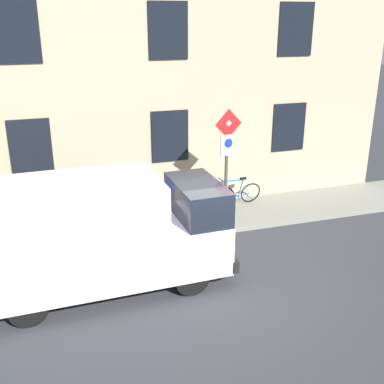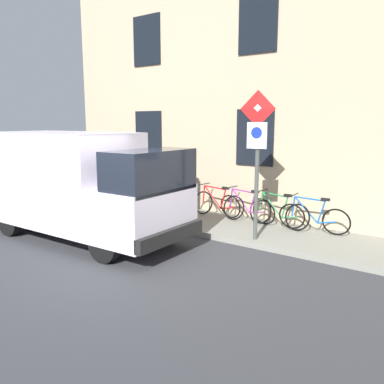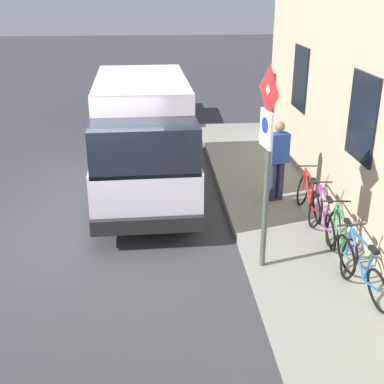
{
  "view_description": "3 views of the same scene",
  "coord_description": "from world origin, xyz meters",
  "px_view_note": "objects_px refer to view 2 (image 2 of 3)",
  "views": [
    {
      "loc": [
        -8.43,
        3.47,
        5.67
      ],
      "look_at": [
        2.24,
        0.08,
        1.45
      ],
      "focal_mm": 44.45,
      "sensor_mm": 36.0,
      "label": 1
    },
    {
      "loc": [
        -5.07,
        -5.14,
        2.76
      ],
      "look_at": [
        1.45,
        -0.26,
        1.32
      ],
      "focal_mm": 37.6,
      "sensor_mm": 36.0,
      "label": 2
    },
    {
      "loc": [
        1.05,
        -8.23,
        4.46
      ],
      "look_at": [
        1.72,
        0.31,
        0.92
      ],
      "focal_mm": 47.58,
      "sensor_mm": 36.0,
      "label": 3
    }
  ],
  "objects_px": {
    "bicycle_red": "(218,204)",
    "pedestrian": "(184,183)",
    "bicycle_green": "(278,212)",
    "bicycle_blue": "(313,217)",
    "sign_post_stacked": "(257,145)",
    "bicycle_purple": "(246,208)",
    "delivery_van": "(79,183)"
  },
  "relations": [
    {
      "from": "sign_post_stacked",
      "to": "pedestrian",
      "type": "bearing_deg",
      "value": 71.95
    },
    {
      "from": "bicycle_red",
      "to": "bicycle_blue",
      "type": "bearing_deg",
      "value": -176.86
    },
    {
      "from": "bicycle_green",
      "to": "delivery_van",
      "type": "bearing_deg",
      "value": 48.03
    },
    {
      "from": "bicycle_purple",
      "to": "delivery_van",
      "type": "bearing_deg",
      "value": 55.15
    },
    {
      "from": "bicycle_blue",
      "to": "bicycle_green",
      "type": "height_order",
      "value": "same"
    },
    {
      "from": "bicycle_red",
      "to": "sign_post_stacked",
      "type": "bearing_deg",
      "value": 147.36
    },
    {
      "from": "bicycle_green",
      "to": "bicycle_purple",
      "type": "height_order",
      "value": "same"
    },
    {
      "from": "bicycle_blue",
      "to": "pedestrian",
      "type": "relative_size",
      "value": 1.0
    },
    {
      "from": "pedestrian",
      "to": "sign_post_stacked",
      "type": "bearing_deg",
      "value": 147.53
    },
    {
      "from": "delivery_van",
      "to": "pedestrian",
      "type": "height_order",
      "value": "delivery_van"
    },
    {
      "from": "sign_post_stacked",
      "to": "delivery_van",
      "type": "relative_size",
      "value": 0.58
    },
    {
      "from": "bicycle_green",
      "to": "pedestrian",
      "type": "xyz_separation_m",
      "value": [
        -0.47,
        2.63,
        0.56
      ]
    },
    {
      "from": "sign_post_stacked",
      "to": "bicycle_green",
      "type": "relative_size",
      "value": 1.83
    },
    {
      "from": "bicycle_green",
      "to": "bicycle_blue",
      "type": "bearing_deg",
      "value": -174.38
    },
    {
      "from": "bicycle_blue",
      "to": "bicycle_purple",
      "type": "bearing_deg",
      "value": -4.21
    },
    {
      "from": "delivery_van",
      "to": "bicycle_purple",
      "type": "relative_size",
      "value": 3.14
    },
    {
      "from": "delivery_van",
      "to": "bicycle_red",
      "type": "height_order",
      "value": "delivery_van"
    },
    {
      "from": "pedestrian",
      "to": "bicycle_green",
      "type": "bearing_deg",
      "value": 175.7
    },
    {
      "from": "bicycle_green",
      "to": "pedestrian",
      "type": "bearing_deg",
      "value": 15.82
    },
    {
      "from": "bicycle_purple",
      "to": "bicycle_red",
      "type": "distance_m",
      "value": 0.9
    },
    {
      "from": "bicycle_purple",
      "to": "pedestrian",
      "type": "relative_size",
      "value": 1.0
    },
    {
      "from": "pedestrian",
      "to": "bicycle_blue",
      "type": "bearing_deg",
      "value": 173.13
    },
    {
      "from": "bicycle_blue",
      "to": "bicycle_green",
      "type": "distance_m",
      "value": 0.9
    },
    {
      "from": "sign_post_stacked",
      "to": "bicycle_blue",
      "type": "distance_m",
      "value": 2.36
    },
    {
      "from": "bicycle_blue",
      "to": "pedestrian",
      "type": "bearing_deg",
      "value": 3.38
    },
    {
      "from": "delivery_van",
      "to": "bicycle_green",
      "type": "relative_size",
      "value": 3.14
    },
    {
      "from": "bicycle_red",
      "to": "pedestrian",
      "type": "distance_m",
      "value": 1.1
    },
    {
      "from": "sign_post_stacked",
      "to": "bicycle_red",
      "type": "distance_m",
      "value": 2.89
    },
    {
      "from": "sign_post_stacked",
      "to": "delivery_van",
      "type": "distance_m",
      "value": 4.22
    },
    {
      "from": "delivery_van",
      "to": "bicycle_green",
      "type": "height_order",
      "value": "delivery_van"
    },
    {
      "from": "bicycle_green",
      "to": "pedestrian",
      "type": "relative_size",
      "value": 1.0
    },
    {
      "from": "bicycle_red",
      "to": "pedestrian",
      "type": "xyz_separation_m",
      "value": [
        -0.47,
        0.83,
        0.56
      ]
    }
  ]
}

